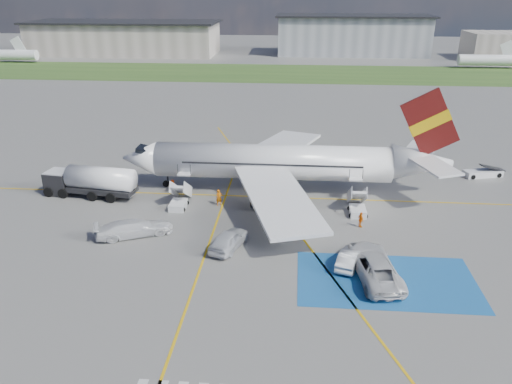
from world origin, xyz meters
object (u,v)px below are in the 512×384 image
Objects in this scene: airliner at (286,162)px; van_white_a at (375,262)px; van_white_b at (134,225)px; belt_loader at (483,173)px; fuel_tanker at (91,184)px; car_silver_a at (229,240)px; car_silver_b at (349,258)px; gpu_cart at (124,190)px.

van_white_a is at bearing -66.16° from airliner.
van_white_b is at bearing -21.51° from van_white_a.
van_white_b is at bearing -168.27° from belt_loader.
airliner is at bearing -74.30° from van_white_a.
car_silver_a is at bearing -24.50° from fuel_tanker.
van_white_a is (28.79, -13.88, -0.25)m from fuel_tanker.
airliner is 5.76× the size of van_white_a.
car_silver_b is at bearing -17.29° from fuel_tanker.
van_white_b reaches higher than gpu_cart.
airliner is at bearing 16.63° from fuel_tanker.
fuel_tanker reaches higher than belt_loader.
gpu_cart is 9.71m from van_white_b.
van_white_a is (7.59, -17.17, -2.19)m from airliner.
car_silver_a is at bearing -30.37° from gpu_cart.
car_silver_b is (-18.15, -22.44, 0.33)m from belt_loader.
gpu_cart is at bearing -169.52° from airliner.
car_silver_a is at bearing -123.22° from van_white_b.
airliner reaches higher than van_white_b.
airliner is 17.10m from car_silver_b.
airliner is 6.96× the size of van_white_b.
fuel_tanker is 19.65m from car_silver_a.
car_silver_b is 0.80× the size of van_white_b.
airliner reaches higher than belt_loader.
gpu_cart is at bearing 1.29° from van_white_b.
van_white_a is at bearing -20.32° from gpu_cart.
airliner is at bearing -52.62° from car_silver_b.
belt_loader is 1.21× the size of car_silver_b.
van_white_a is 21.85m from van_white_b.
gpu_cart is 16.75m from car_silver_a.
van_white_b is (-13.67, -12.12, -2.36)m from airliner.
van_white_a is at bearing -176.51° from car_silver_a.
car_silver_a is (13.03, -10.52, 0.08)m from gpu_cart.
fuel_tanker is at bearing 17.65° from van_white_b.
car_silver_a is 9.22m from van_white_b.
airliner is 18.42m from van_white_b.
airliner reaches higher than car_silver_a.
airliner reaches higher than van_white_a.
airliner is at bearing -89.45° from car_silver_a.
van_white_b is at bearing 8.59° from car_silver_a.
gpu_cart is 0.53× the size of car_silver_b.
car_silver_a is 0.94× the size of van_white_b.
gpu_cart is at bearing -19.91° from car_silver_a.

